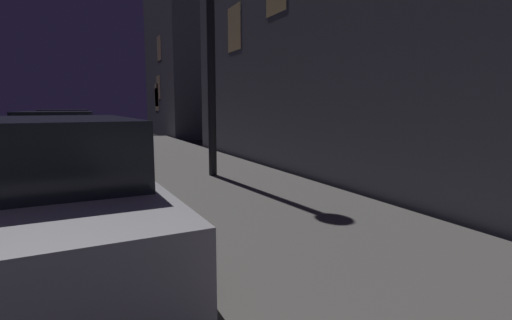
{
  "coord_description": "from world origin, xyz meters",
  "views": [
    {
      "loc": [
        3.18,
        -0.55,
        1.53
      ],
      "look_at": [
        4.15,
        1.48,
        1.22
      ],
      "focal_mm": 26.78,
      "sensor_mm": 36.0,
      "label": 1
    }
  ],
  "objects_px": {
    "car_black": "(59,142)",
    "car_white": "(40,193)",
    "car_red": "(64,130)",
    "street_lamp": "(210,6)"
  },
  "relations": [
    {
      "from": "car_black",
      "to": "street_lamp",
      "type": "distance_m",
      "value": 4.77
    },
    {
      "from": "car_white",
      "to": "car_red",
      "type": "distance_m",
      "value": 11.67
    },
    {
      "from": "car_red",
      "to": "car_white",
      "type": "bearing_deg",
      "value": -90.0
    },
    {
      "from": "car_black",
      "to": "street_lamp",
      "type": "height_order",
      "value": "street_lamp"
    },
    {
      "from": "car_black",
      "to": "street_lamp",
      "type": "relative_size",
      "value": 0.87
    },
    {
      "from": "car_red",
      "to": "street_lamp",
      "type": "xyz_separation_m",
      "value": [
        2.84,
        -8.43,
        2.75
      ]
    },
    {
      "from": "car_white",
      "to": "car_black",
      "type": "bearing_deg",
      "value": 90.03
    },
    {
      "from": "car_white",
      "to": "car_red",
      "type": "bearing_deg",
      "value": 90.0
    },
    {
      "from": "car_black",
      "to": "car_white",
      "type": "bearing_deg",
      "value": -89.97
    },
    {
      "from": "car_white",
      "to": "car_red",
      "type": "xyz_separation_m",
      "value": [
        0.0,
        11.67,
        -0.02
      ]
    }
  ]
}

